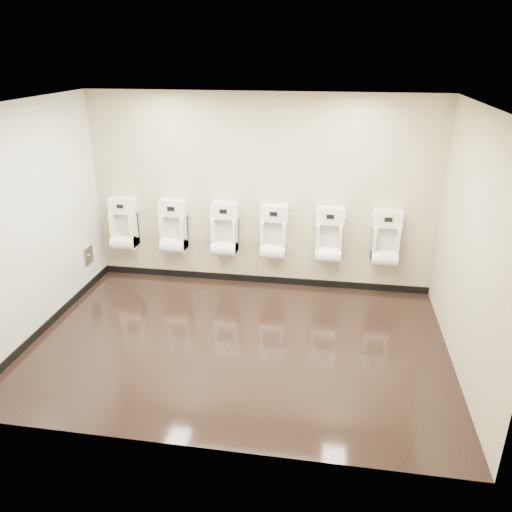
{
  "coord_description": "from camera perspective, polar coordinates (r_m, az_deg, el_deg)",
  "views": [
    {
      "loc": [
        1.04,
        -5.1,
        3.32
      ],
      "look_at": [
        0.13,
        0.55,
        0.93
      ],
      "focal_mm": 35.0,
      "sensor_mm": 36.0,
      "label": 1
    }
  ],
  "objects": [
    {
      "name": "back_wall",
      "position": [
        7.19,
        0.49,
        7.16
      ],
      "size": [
        5.0,
        0.02,
        2.8
      ],
      "primitive_type": "cube",
      "color": "#BDB18C",
      "rests_on": "ground"
    },
    {
      "name": "access_panel",
      "position": [
        7.75,
        -18.63,
        0.06
      ],
      "size": [
        0.04,
        0.25,
        0.25
      ],
      "color": "#9E9EA3",
      "rests_on": "left_wall"
    },
    {
      "name": "skirting_left",
      "position": [
        7.01,
        -22.58,
        -7.07
      ],
      "size": [
        0.02,
        3.5,
        0.1
      ],
      "primitive_type": "cube",
      "color": "black",
      "rests_on": "ground"
    },
    {
      "name": "urinal_4",
      "position": [
        7.17,
        8.34,
        1.95
      ],
      "size": [
        0.41,
        0.31,
        0.77
      ],
      "color": "white",
      "rests_on": "back_wall"
    },
    {
      "name": "right_wall",
      "position": [
        5.64,
        23.52,
        0.78
      ],
      "size": [
        0.02,
        3.5,
        2.8
      ],
      "primitive_type": "cube",
      "color": "#BDB18C",
      "rests_on": "ground"
    },
    {
      "name": "ground",
      "position": [
        6.18,
        -2.04,
        -9.9
      ],
      "size": [
        5.0,
        3.5,
        0.0
      ],
      "primitive_type": "cube",
      "color": "black",
      "rests_on": "ground"
    },
    {
      "name": "urinal_3",
      "position": [
        7.21,
        2.03,
        2.32
      ],
      "size": [
        0.41,
        0.31,
        0.77
      ],
      "color": "white",
      "rests_on": "back_wall"
    },
    {
      "name": "urinal_0",
      "position": [
        7.81,
        -14.86,
        3.17
      ],
      "size": [
        0.41,
        0.31,
        0.77
      ],
      "color": "white",
      "rests_on": "back_wall"
    },
    {
      "name": "ceiling",
      "position": [
        5.23,
        -2.48,
        16.91
      ],
      "size": [
        5.0,
        3.5,
        0.0
      ],
      "primitive_type": "cube",
      "color": "silver"
    },
    {
      "name": "left_wall",
      "position": [
        6.5,
        -24.44,
        3.38
      ],
      "size": [
        0.02,
        3.5,
        2.8
      ],
      "primitive_type": "cube",
      "color": "#BDB18C",
      "rests_on": "ground"
    },
    {
      "name": "front_wall",
      "position": [
        4.0,
        -7.15,
        -6.26
      ],
      "size": [
        5.0,
        0.02,
        2.8
      ],
      "primitive_type": "cube",
      "color": "#BDB18C",
      "rests_on": "ground"
    },
    {
      "name": "urinal_1",
      "position": [
        7.53,
        -9.4,
        2.93
      ],
      "size": [
        0.41,
        0.31,
        0.77
      ],
      "color": "white",
      "rests_on": "back_wall"
    },
    {
      "name": "skirting_back",
      "position": [
        7.65,
        0.45,
        -2.65
      ],
      "size": [
        5.0,
        0.02,
        0.1
      ],
      "primitive_type": "cube",
      "color": "black",
      "rests_on": "ground"
    },
    {
      "name": "tile_overlay_left",
      "position": [
        6.5,
        -24.4,
        3.38
      ],
      "size": [
        0.01,
        3.5,
        2.8
      ],
      "primitive_type": "cube",
      "color": "white",
      "rests_on": "ground"
    },
    {
      "name": "urinal_2",
      "position": [
        7.33,
        -3.6,
        2.63
      ],
      "size": [
        0.41,
        0.31,
        0.77
      ],
      "color": "white",
      "rests_on": "back_wall"
    },
    {
      "name": "urinal_5",
      "position": [
        7.21,
        14.58,
        1.56
      ],
      "size": [
        0.41,
        0.31,
        0.77
      ],
      "color": "white",
      "rests_on": "back_wall"
    }
  ]
}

